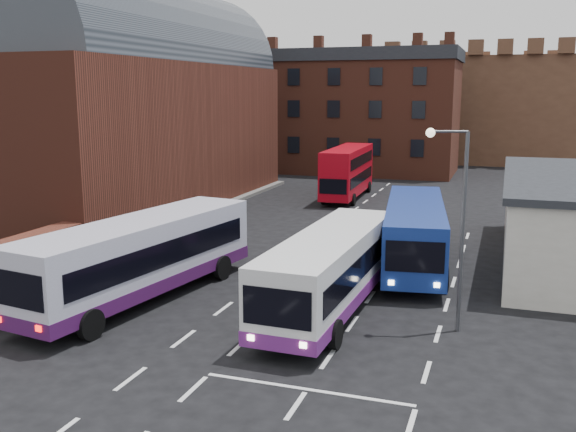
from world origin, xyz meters
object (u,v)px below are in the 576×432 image
(bus_blue, at_px, (415,230))
(street_lamp, at_px, (456,212))
(bus_white_outbound, at_px, (140,253))
(pedestrian_red, at_px, (0,305))
(bus_red_double, at_px, (347,172))
(bus_white_inbound, at_px, (330,266))

(bus_blue, distance_m, street_lamp, 8.55)
(bus_white_outbound, distance_m, bus_blue, 12.62)
(bus_blue, distance_m, pedestrian_red, 17.80)
(bus_white_outbound, distance_m, bus_red_double, 26.69)
(pedestrian_red, bearing_deg, bus_white_outbound, -136.83)
(bus_white_outbound, xyz_separation_m, pedestrian_red, (-2.79, -4.55, -1.00))
(street_lamp, bearing_deg, bus_white_outbound, -178.15)
(bus_white_inbound, bearing_deg, street_lamp, 173.27)
(bus_white_inbound, xyz_separation_m, bus_red_double, (-5.57, 25.57, 0.34))
(bus_blue, bearing_deg, bus_red_double, -75.20)
(bus_white_outbound, distance_m, street_lamp, 12.15)
(bus_white_outbound, xyz_separation_m, bus_red_double, (1.87, 26.62, 0.19))
(bus_red_double, bearing_deg, bus_white_outbound, 84.01)
(bus_red_double, bearing_deg, street_lamp, 108.99)
(bus_white_inbound, distance_m, bus_blue, 7.49)
(bus_blue, height_order, pedestrian_red, bus_blue)
(bus_white_outbound, bearing_deg, bus_blue, 49.41)
(bus_white_outbound, height_order, pedestrian_red, bus_white_outbound)
(bus_white_inbound, bearing_deg, pedestrian_red, 30.45)
(street_lamp, bearing_deg, bus_white_inbound, 171.55)
(bus_red_double, bearing_deg, pedestrian_red, 79.53)
(bus_white_inbound, relative_size, bus_red_double, 1.11)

